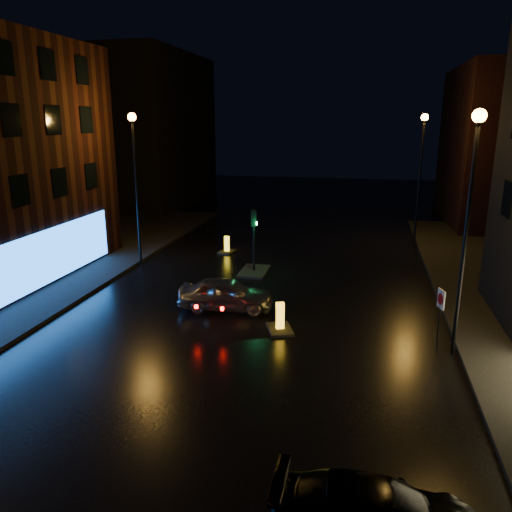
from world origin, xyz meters
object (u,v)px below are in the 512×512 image
object	(u,v)px
traffic_signal	(254,263)
silver_hatchback	(226,294)
bollard_near	(280,325)
road_sign_right	(441,304)
bollard_far	(227,249)

from	to	relation	value
traffic_signal	silver_hatchback	size ratio (longest dim) A/B	0.84
bollard_near	road_sign_right	bearing A→B (deg)	-21.14
traffic_signal	bollard_near	distance (m)	7.83
traffic_signal	bollard_far	xyz separation A→B (m)	(-2.55, 3.70, -0.27)
traffic_signal	bollard_near	world-z (taller)	traffic_signal
silver_hatchback	bollard_far	xyz separation A→B (m)	(-2.53, 9.25, -0.47)
traffic_signal	road_sign_right	xyz separation A→B (m)	(8.54, -7.35, 1.10)
traffic_signal	bollard_far	world-z (taller)	traffic_signal
bollard_near	bollard_far	size ratio (longest dim) A/B	1.19
silver_hatchback	bollard_near	world-z (taller)	silver_hatchback
silver_hatchback	road_sign_right	xyz separation A→B (m)	(8.56, -1.81, 0.91)
bollard_near	bollard_far	xyz separation A→B (m)	(-5.22, 11.06, -0.03)
road_sign_right	bollard_far	bearing A→B (deg)	-62.76
silver_hatchback	road_sign_right	bearing A→B (deg)	-106.88
silver_hatchback	traffic_signal	bearing A→B (deg)	-5.13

